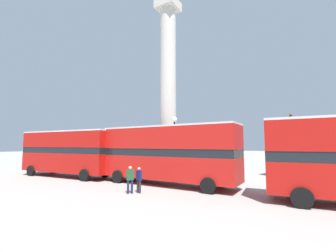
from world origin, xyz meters
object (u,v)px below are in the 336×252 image
monument_column (168,112)px  equestrian_statue (293,159)px  bus_b (167,152)px  pedestrian_by_plinth (130,178)px  street_lamp (175,143)px  bus_a (68,151)px  pedestrian_near_lamp (139,179)px

monument_column → equestrian_statue: size_ratio=3.15×
bus_b → pedestrian_by_plinth: size_ratio=6.45×
street_lamp → bus_a: bearing=-165.9°
bus_b → street_lamp: street_lamp is taller
monument_column → street_lamp: 5.07m
monument_column → bus_a: monument_column is taller
monument_column → street_lamp: bearing=-51.3°
monument_column → pedestrian_near_lamp: (2.59, -7.96, -5.46)m
bus_a → bus_b: size_ratio=0.96×
street_lamp → pedestrian_by_plinth: bearing=-92.6°
street_lamp → pedestrian_by_plinth: 5.74m
monument_column → equestrian_statue: monument_column is taller
pedestrian_by_plinth → bus_b: bearing=37.4°
bus_b → bus_a: bearing=-173.5°
bus_b → street_lamp: size_ratio=2.03×
bus_b → pedestrian_near_lamp: bearing=-90.3°
equestrian_statue → pedestrian_by_plinth: bearing=-103.3°
monument_column → pedestrian_near_lamp: monument_column is taller
bus_a → equestrian_statue: equestrian_statue is taller
bus_a → pedestrian_by_plinth: bearing=-19.1°
street_lamp → pedestrian_near_lamp: street_lamp is taller
bus_a → pedestrian_near_lamp: bearing=-16.3°
bus_b → monument_column: bearing=120.6°
bus_a → equestrian_statue: (18.58, 10.87, -0.73)m
bus_b → equestrian_statue: bearing=51.3°
equestrian_statue → street_lamp: 11.80m
pedestrian_near_lamp → pedestrian_by_plinth: (-0.36, -0.43, 0.07)m
bus_b → equestrian_statue: 12.75m
pedestrian_by_plinth → equestrian_statue: bearing=11.8°
monument_column → bus_b: size_ratio=1.75×
monument_column → pedestrian_by_plinth: 10.21m
street_lamp → pedestrian_near_lamp: size_ratio=3.35×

